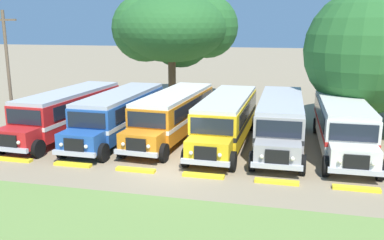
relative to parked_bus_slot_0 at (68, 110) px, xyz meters
name	(u,v)px	position (x,y,z in m)	size (l,w,h in m)	color
ground_plane	(172,170)	(8.54, -5.19, -1.58)	(220.00, 220.00, 0.00)	#937F60
parked_bus_slot_0	(68,110)	(0.00, 0.00, 0.00)	(3.15, 10.90, 2.82)	red
parked_bus_slot_1	(120,112)	(3.57, 0.14, 0.00)	(2.85, 10.86, 2.82)	#23519E
parked_bus_slot_2	(174,113)	(6.90, 0.90, 0.00)	(3.29, 10.93, 2.82)	orange
parked_bus_slot_3	(226,117)	(10.36, 0.32, 0.00)	(2.84, 10.86, 2.82)	yellow
parked_bus_slot_4	(280,119)	(13.55, 0.56, 0.00)	(2.76, 10.85, 2.82)	#9E9993
parked_bus_slot_5	(342,122)	(17.02, 0.66, 0.00)	(2.76, 10.85, 2.82)	silver
curb_wheelstop_0	(14,160)	(0.02, -5.75, -1.51)	(2.00, 0.36, 0.15)	yellow
curb_wheelstop_1	(73,164)	(3.43, -5.75, -1.51)	(2.00, 0.36, 0.15)	yellow
curb_wheelstop_2	(136,170)	(6.83, -5.75, -1.51)	(2.00, 0.36, 0.15)	yellow
curb_wheelstop_3	(203,176)	(10.24, -5.75, -1.51)	(2.00, 0.36, 0.15)	yellow
curb_wheelstop_4	(277,182)	(13.65, -5.75, -1.51)	(2.00, 0.36, 0.15)	yellow
curb_wheelstop_5	(356,189)	(17.06, -5.75, -1.51)	(2.00, 0.36, 0.15)	yellow
broad_shade_tree	(174,29)	(3.25, 14.05, 5.00)	(11.25, 11.31, 9.83)	brown
utility_pole	(8,70)	(-3.51, -0.90, 2.63)	(1.80, 0.20, 7.91)	brown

